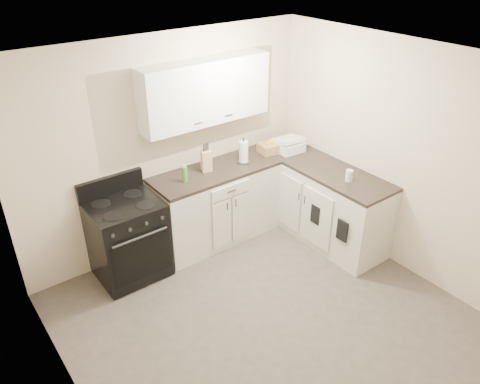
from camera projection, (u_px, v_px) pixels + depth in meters
floor at (268, 320)px, 4.65m from camera, size 3.60×3.60×0.00m
ceiling at (277, 68)px, 3.42m from camera, size 3.60×3.60×0.00m
wall_back at (168, 146)px, 5.29m from camera, size 3.60×0.00×3.60m
wall_right at (400, 159)px, 4.98m from camera, size 0.00×3.60×3.60m
wall_left at (64, 300)px, 3.09m from camera, size 0.00×3.60×3.60m
wall_front at (468, 340)px, 2.78m from camera, size 3.60×0.00×3.60m
base_cabinets_back at (216, 206)px, 5.69m from camera, size 1.55×0.60×0.90m
base_cabinets_right at (317, 201)px, 5.81m from camera, size 0.60×1.90×0.90m
countertop_back at (215, 171)px, 5.46m from camera, size 1.55×0.60×0.04m
countertop_right at (320, 167)px, 5.58m from camera, size 0.60×1.90×0.04m
upper_cabinets at (205, 92)px, 5.12m from camera, size 1.55×0.30×0.70m
stove at (128, 240)px, 5.06m from camera, size 0.73×0.63×0.89m
knife_block at (206, 161)px, 5.38m from camera, size 0.14×0.13×0.25m
paper_towel at (243, 152)px, 5.58m from camera, size 0.13×0.13×0.26m
soap_bottle at (185, 174)px, 5.16m from camera, size 0.07×0.07×0.18m
wicker_basket at (272, 147)px, 5.89m from camera, size 0.37×0.27×0.11m
countertop_grill at (289, 146)px, 5.90m from camera, size 0.34×0.32×0.12m
glass_jar at (349, 176)px, 5.18m from camera, size 0.09×0.09×0.13m
oven_mitt_near at (342, 231)px, 5.13m from camera, size 0.02×0.14×0.25m
oven_mitt_far at (315, 215)px, 5.41m from camera, size 0.02×0.13×0.23m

